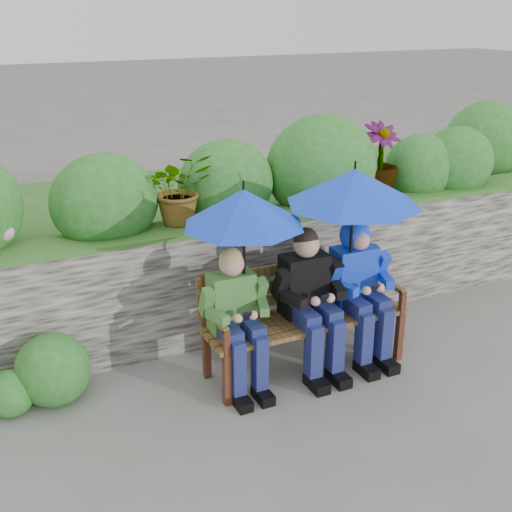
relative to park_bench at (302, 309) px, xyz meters
name	(u,v)px	position (x,y,z in m)	size (l,w,h in m)	color
ground	(261,373)	(-0.35, 0.00, -0.48)	(60.00, 60.00, 0.00)	#616158
garden_backdrop	(180,234)	(-0.45, 1.57, 0.19)	(8.00, 2.87, 1.89)	#32302D
park_bench	(302,309)	(0.00, 0.00, 0.00)	(1.61, 0.47, 0.85)	#482316
boy_left	(236,314)	(-0.58, -0.07, 0.12)	(0.49, 0.57, 1.08)	#30682B
boy_middle	(310,296)	(0.03, -0.08, 0.14)	(0.54, 0.62, 1.14)	black
boy_right	(359,280)	(0.48, -0.06, 0.18)	(0.53, 0.64, 1.13)	#0007B5
umbrella_left	(244,208)	(-0.50, -0.02, 0.89)	(0.88, 0.88, 0.91)	blue
umbrella_right	(354,187)	(0.38, -0.06, 0.95)	(1.03, 1.03, 0.95)	blue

